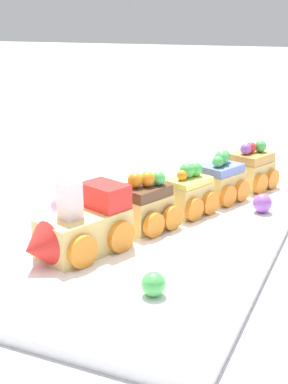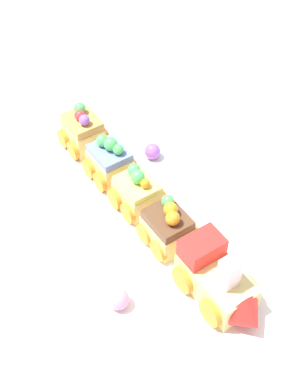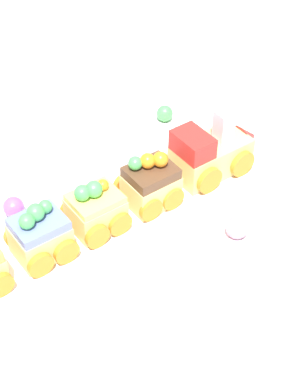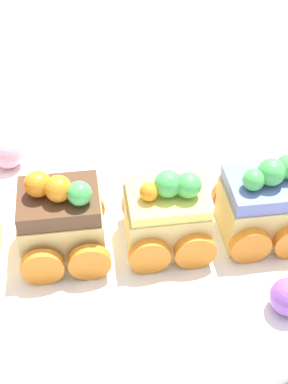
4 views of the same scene
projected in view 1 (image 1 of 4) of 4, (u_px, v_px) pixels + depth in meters
name	position (u px, v px, depth m)	size (l,w,h in m)	color
ground_plane	(157.00, 223.00, 0.76)	(10.00, 10.00, 0.00)	#B2B2B7
display_board	(157.00, 219.00, 0.75)	(0.66, 0.35, 0.01)	white
cake_train_locomotive	(79.00, 229.00, 0.62)	(0.15, 0.10, 0.09)	#E5C675
cake_car_chocolate	(146.00, 206.00, 0.70)	(0.09, 0.09, 0.08)	#E5C675
cake_car_lemon	(186.00, 194.00, 0.75)	(0.09, 0.09, 0.07)	#E5C675
cake_car_blueberry	(219.00, 181.00, 0.81)	(0.09, 0.09, 0.08)	#E5C675
cake_car_caramel	(251.00, 170.00, 0.87)	(0.09, 0.09, 0.08)	#E5C675
gumball_purple	(262.00, 203.00, 0.76)	(0.03, 0.03, 0.03)	#9956C6
gumball_pink	(61.00, 206.00, 0.75)	(0.03, 0.03, 0.03)	pink
gumball_green	(153.00, 284.00, 0.53)	(0.03, 0.03, 0.03)	#4CBC56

